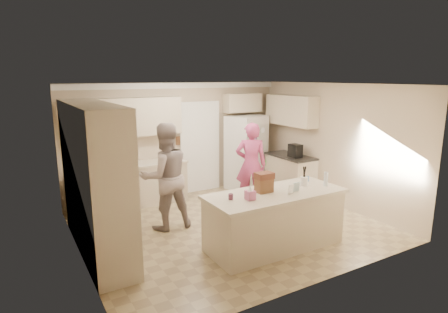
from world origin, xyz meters
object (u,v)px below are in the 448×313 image
island_base (274,221)px  teen_girl (251,165)px  refrigerator (246,152)px  dollhouse_body (264,185)px  coffee_maker (295,151)px  teen_boy (165,177)px  utensil_crock (304,181)px  tissue_box (250,195)px

island_base → teen_girl: teen_girl is taller
refrigerator → teen_girl: teen_girl is taller
refrigerator → island_base: bearing=-134.7°
island_base → dollhouse_body: dollhouse_body is taller
coffee_maker → teen_boy: 3.29m
island_base → dollhouse_body: 0.62m
island_base → coffee_maker: bearing=42.8°
island_base → utensil_crock: 0.86m
tissue_box → teen_girl: teen_girl is taller
refrigerator → coffee_maker: size_ratio=6.00×
refrigerator → island_base: 3.38m
refrigerator → coffee_maker: refrigerator is taller
dollhouse_body → teen_girl: size_ratio=0.14×
refrigerator → dollhouse_body: 3.33m
teen_boy → tissue_box: bearing=113.9°
tissue_box → teen_girl: size_ratio=0.08×
coffee_maker → dollhouse_body: size_ratio=1.15×
teen_boy → dollhouse_body: bearing=127.8°
utensil_crock → tissue_box: 1.21m
dollhouse_body → refrigerator: bearing=61.2°
island_base → tissue_box: bearing=-169.7°
coffee_maker → teen_girl: bearing=-177.7°
coffee_maker → island_base: coffee_maker is taller
coffee_maker → teen_boy: teen_boy is taller
island_base → utensil_crock: (0.65, 0.05, 0.56)m
tissue_box → teen_boy: size_ratio=0.07×
coffee_maker → teen_boy: bearing=-175.0°
dollhouse_body → teen_boy: 1.86m
tissue_box → dollhouse_body: 0.45m
coffee_maker → utensil_crock: (-1.40, -1.85, -0.07)m
dollhouse_body → teen_girl: (0.95, 1.75, -0.13)m
coffee_maker → dollhouse_body: (-2.20, -1.80, -0.03)m
refrigerator → teen_boy: 3.03m
refrigerator → teen_girl: size_ratio=1.00×
coffee_maker → island_base: 2.87m
coffee_maker → dollhouse_body: 2.84m
coffee_maker → utensil_crock: coffee_maker is taller
dollhouse_body → utensil_crock: bearing=-3.6°
dollhouse_body → island_base: bearing=-33.7°
refrigerator → teen_boy: teen_boy is taller
coffee_maker → teen_boy: (-3.28, -0.29, -0.10)m
coffee_maker → utensil_crock: 2.32m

